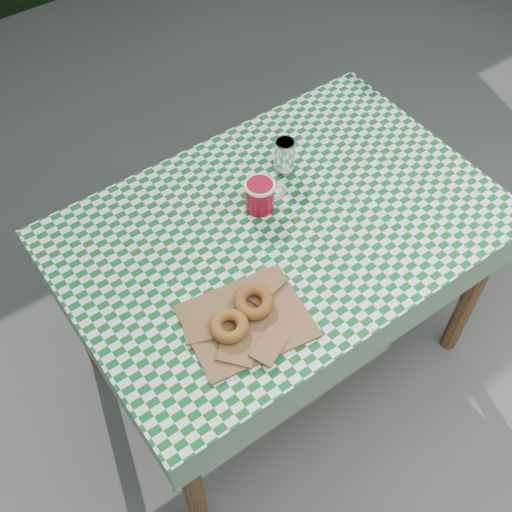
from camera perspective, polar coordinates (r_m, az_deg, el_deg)
The scene contains 8 objects.
ground at distance 2.43m, azimuth 1.49°, elevation -11.34°, with size 60.00×60.00×0.00m, color #51514C.
table at distance 2.17m, azimuth 1.94°, elevation -3.72°, with size 1.25×0.84×0.75m, color brown.
tablecloth at distance 1.87m, azimuth 2.25°, elevation 2.70°, with size 1.27×0.86×0.01m, color #0D5520.
paper_bag at distance 1.67m, azimuth -0.84°, elevation -5.74°, with size 0.31×0.25×0.02m, color olive.
bagel_front at distance 1.63m, azimuth -2.40°, elevation -6.23°, with size 0.10×0.10×0.03m, color brown.
bagel_back at distance 1.67m, azimuth -0.19°, elevation -4.07°, with size 0.11×0.11×0.03m, color brown.
coffee_mug at distance 1.88m, azimuth 0.34°, elevation 5.36°, with size 0.17×0.17×0.10m, color maroon, non-canonical shape.
drinking_glass at distance 1.98m, azimuth 2.54°, elevation 8.85°, with size 0.06×0.06×0.11m, color white.
Camera 1 is at (-0.66, -0.83, 2.18)m, focal length 45.10 mm.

